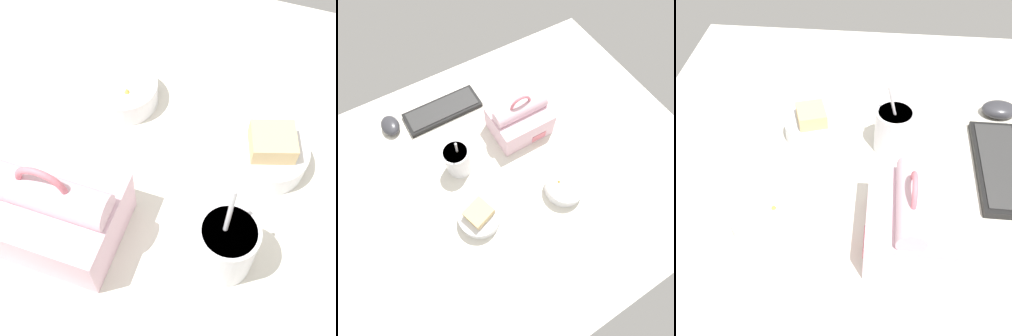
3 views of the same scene
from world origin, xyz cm
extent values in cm
cube|color=silver|center=(0.00, 0.00, 1.00)|extent=(140.00, 110.00, 2.00)
cube|color=beige|center=(13.49, 12.98, 7.16)|extent=(20.40, 16.31, 10.32)
cylinder|color=beige|center=(13.49, 12.98, 13.88)|extent=(19.38, 5.67, 5.67)
cube|color=#DB707F|center=(17.06, 4.72, 4.84)|extent=(5.71, 0.30, 3.10)
torus|color=#DB707F|center=(13.49, 12.98, 16.43)|extent=(8.14, 1.00, 8.14)
cylinder|color=silver|center=(-13.20, 9.73, 7.68)|extent=(9.05, 9.05, 11.36)
cylinder|color=#C6892D|center=(-13.20, 9.73, 13.06)|extent=(7.97, 7.97, 0.60)
cylinder|color=silver|center=(-12.52, 9.27, 14.58)|extent=(0.70, 3.84, 12.84)
cylinder|color=silver|center=(-15.77, -10.53, 4.44)|extent=(13.62, 13.62, 4.87)
cube|color=tan|center=(-15.77, -10.53, 7.12)|extent=(9.23, 8.79, 6.82)
cylinder|color=silver|center=(13.81, -16.02, 4.47)|extent=(13.25, 13.25, 4.95)
ellipsoid|color=white|center=(15.80, -17.01, 5.85)|extent=(3.60, 3.60, 4.24)
cone|color=#EFBC47|center=(12.16, -14.17, 5.84)|extent=(5.99, 5.99, 4.21)
sphere|color=black|center=(14.24, -20.04, 4.53)|extent=(1.59, 1.59, 1.59)
sphere|color=black|center=(14.79, -19.27, 4.53)|extent=(1.59, 1.59, 1.59)
camera|label=1|loc=(-13.71, 37.77, 73.33)|focal=50.00mm
camera|label=2|loc=(-19.48, -33.39, 87.41)|focal=28.00mm
camera|label=3|loc=(63.48, 5.28, 75.00)|focal=45.00mm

